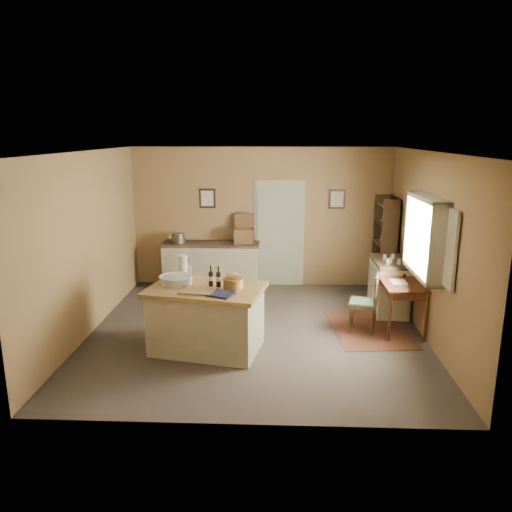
{
  "coord_description": "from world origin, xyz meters",
  "views": [
    {
      "loc": [
        0.31,
        -7.11,
        2.95
      ],
      "look_at": [
        -0.01,
        0.17,
        1.15
      ],
      "focal_mm": 35.0,
      "sensor_mm": 36.0,
      "label": 1
    }
  ],
  "objects": [
    {
      "name": "ground",
      "position": [
        0.0,
        0.0,
        0.0
      ],
      "size": [
        5.0,
        5.0,
        0.0
      ],
      "primitive_type": "plane",
      "color": "#4C433A",
      "rests_on": "ground"
    },
    {
      "name": "wall_back",
      "position": [
        0.0,
        2.5,
        1.35
      ],
      "size": [
        5.0,
        0.1,
        2.7
      ],
      "primitive_type": "cube",
      "color": "olive",
      "rests_on": "ground"
    },
    {
      "name": "wall_front",
      "position": [
        0.0,
        -2.5,
        1.35
      ],
      "size": [
        5.0,
        0.1,
        2.7
      ],
      "primitive_type": "cube",
      "color": "olive",
      "rests_on": "ground"
    },
    {
      "name": "wall_left",
      "position": [
        -2.5,
        0.0,
        1.35
      ],
      "size": [
        0.1,
        5.0,
        2.7
      ],
      "primitive_type": "cube",
      "color": "olive",
      "rests_on": "ground"
    },
    {
      "name": "wall_right",
      "position": [
        2.5,
        0.0,
        1.35
      ],
      "size": [
        0.1,
        5.0,
        2.7
      ],
      "primitive_type": "cube",
      "color": "olive",
      "rests_on": "ground"
    },
    {
      "name": "ceiling",
      "position": [
        0.0,
        0.0,
        2.7
      ],
      "size": [
        5.0,
        5.0,
        0.0
      ],
      "primitive_type": "plane",
      "color": "silver",
      "rests_on": "wall_back"
    },
    {
      "name": "door",
      "position": [
        0.35,
        2.47,
        1.05
      ],
      "size": [
        0.97,
        0.06,
        2.11
      ],
      "primitive_type": "cube",
      "color": "#A2AA8E",
      "rests_on": "ground"
    },
    {
      "name": "framed_prints",
      "position": [
        0.2,
        2.48,
        1.72
      ],
      "size": [
        2.82,
        0.02,
        0.38
      ],
      "color": "black",
      "rests_on": "ground"
    },
    {
      "name": "window",
      "position": [
        2.42,
        -0.2,
        1.55
      ],
      "size": [
        0.25,
        1.99,
        1.12
      ],
      "color": "beige",
      "rests_on": "ground"
    },
    {
      "name": "work_island",
      "position": [
        -0.66,
        -0.67,
        0.48
      ],
      "size": [
        1.7,
        1.29,
        1.2
      ],
      "rotation": [
        0.0,
        0.0,
        -0.2
      ],
      "color": "beige",
      "rests_on": "ground"
    },
    {
      "name": "sideboard",
      "position": [
        -0.96,
        2.2,
        0.48
      ],
      "size": [
        1.86,
        0.53,
        1.18
      ],
      "color": "beige",
      "rests_on": "ground"
    },
    {
      "name": "rug",
      "position": [
        1.75,
        0.17,
        0.0
      ],
      "size": [
        1.24,
        1.69,
        0.01
      ],
      "primitive_type": "cube",
      "rotation": [
        0.0,
        0.0,
        0.09
      ],
      "color": "#562F1C",
      "rests_on": "ground"
    },
    {
      "name": "writing_desk",
      "position": [
        2.2,
        0.17,
        0.67
      ],
      "size": [
        0.6,
        0.97,
        0.82
      ],
      "color": "#371A0F",
      "rests_on": "ground"
    },
    {
      "name": "desk_chair",
      "position": [
        1.62,
        0.1,
        0.44
      ],
      "size": [
        0.51,
        0.51,
        0.89
      ],
      "primitive_type": null,
      "rotation": [
        0.0,
        0.0,
        -0.26
      ],
      "color": "black",
      "rests_on": "ground"
    },
    {
      "name": "right_cabinet",
      "position": [
        2.2,
        0.99,
        0.46
      ],
      "size": [
        0.55,
        0.99,
        0.99
      ],
      "color": "beige",
      "rests_on": "ground"
    },
    {
      "name": "shelving_unit",
      "position": [
        2.35,
        2.0,
        0.91
      ],
      "size": [
        0.31,
        0.82,
        1.83
      ],
      "color": "black",
      "rests_on": "ground"
    }
  ]
}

